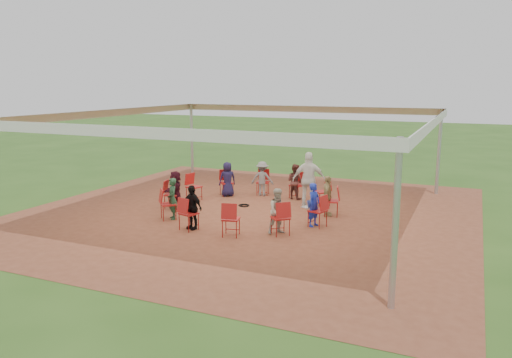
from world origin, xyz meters
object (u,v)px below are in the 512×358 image
at_px(person_seated_2, 295,181).
at_px(cable_coil, 244,205).
at_px(chair_4, 263,182).
at_px(person_seated_6, 172,199).
at_px(chair_3, 297,185).
at_px(chair_8, 168,204).
at_px(person_seated_4, 227,179).
at_px(person_seated_5, 176,190).
at_px(chair_2, 322,192).
at_px(chair_5, 227,183).
at_px(chair_9, 189,214).
at_px(person_seated_1, 327,196).
at_px(chair_7, 172,195).
at_px(chair_11, 280,218).
at_px(chair_0, 318,211).
at_px(standing_person, 309,180).
at_px(laptop, 309,205).
at_px(person_seated_7, 192,207).
at_px(person_seated_8, 279,211).
at_px(person_seated_0, 314,205).
at_px(chair_6, 194,187).
at_px(chair_10, 231,219).
at_px(person_seated_3, 262,179).
at_px(chair_1, 331,201).

relative_size(person_seated_2, cable_coil, 3.38).
relative_size(chair_4, person_seated_6, 0.75).
xyz_separation_m(chair_3, chair_8, (-2.48, -4.05, 0.00)).
distance_m(person_seated_4, person_seated_5, 2.34).
relative_size(chair_2, chair_5, 1.00).
distance_m(chair_9, cable_coil, 3.02).
xyz_separation_m(person_seated_1, cable_coil, (-2.74, 0.07, -0.58)).
xyz_separation_m(chair_7, chair_11, (4.08, -1.21, 0.00)).
height_order(chair_0, person_seated_2, person_seated_2).
xyz_separation_m(standing_person, laptop, (0.63, -1.93, -0.31)).
xyz_separation_m(person_seated_1, person_seated_7, (-2.94, -2.79, 0.00)).
distance_m(chair_8, chair_11, 3.48).
bearing_deg(chair_0, chair_4, 60.00).
relative_size(chair_8, laptop, 2.33).
xyz_separation_m(chair_4, chair_9, (-0.12, -4.75, 0.00)).
bearing_deg(chair_11, chair_8, 135.00).
xyz_separation_m(chair_0, person_seated_8, (-0.75, -1.00, 0.15)).
distance_m(person_seated_0, person_seated_1, 1.21).
distance_m(chair_6, person_seated_5, 1.26).
xyz_separation_m(chair_7, person_seated_8, (4.00, -1.12, 0.15)).
distance_m(chair_7, person_seated_0, 4.63).
xyz_separation_m(chair_4, person_seated_1, (2.85, -1.84, 0.15)).
relative_size(chair_5, laptop, 2.33).
xyz_separation_m(chair_10, person_seated_8, (1.04, 0.69, 0.15)).
distance_m(person_seated_4, cable_coil, 1.67).
relative_size(chair_0, chair_11, 1.00).
height_order(chair_5, chair_11, same).
bearing_deg(chair_11, person_seated_1, 32.48).
height_order(chair_3, chair_6, same).
height_order(person_seated_1, cable_coil, person_seated_1).
distance_m(person_seated_3, standing_person, 2.24).
bearing_deg(person_seated_8, person_seated_1, 30.00).
distance_m(chair_9, person_seated_8, 2.41).
height_order(chair_3, standing_person, standing_person).
height_order(person_seated_0, standing_person, standing_person).
bearing_deg(person_seated_6, chair_3, 105.38).
xyz_separation_m(chair_9, person_seated_7, (0.03, 0.12, 0.15)).
xyz_separation_m(chair_5, chair_7, (-0.70, -2.36, 0.00)).
xyz_separation_m(chair_9, person_seated_8, (2.31, 0.66, 0.15)).
height_order(chair_3, chair_5, same).
relative_size(person_seated_0, person_seated_8, 1.00).
relative_size(chair_1, person_seated_4, 0.75).
bearing_deg(person_seated_7, chair_7, 152.48).
xyz_separation_m(chair_6, person_seated_0, (4.60, -1.36, 0.15)).
bearing_deg(person_seated_4, cable_coil, 93.14).
bearing_deg(chair_5, chair_9, 60.00).
bearing_deg(chair_6, person_seated_0, 90.00).
xyz_separation_m(chair_3, person_seated_7, (-1.36, -4.60, 0.15)).
relative_size(person_seated_3, person_seated_4, 1.00).
bearing_deg(chair_6, cable_coil, 104.11).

